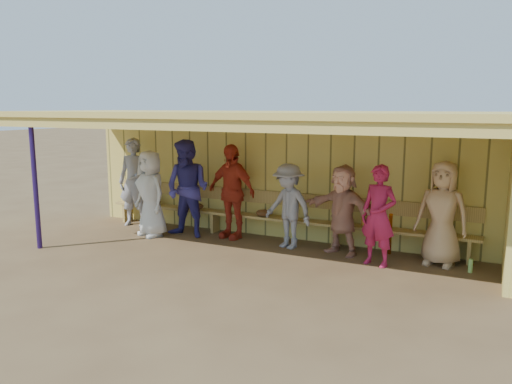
% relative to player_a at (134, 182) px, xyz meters
% --- Properties ---
extents(ground, '(90.00, 90.00, 0.00)m').
position_rel_player_a_xyz_m(ground, '(3.16, -0.81, -0.96)').
color(ground, brown).
rests_on(ground, ground).
extents(player_a, '(0.79, 0.61, 1.92)m').
position_rel_player_a_xyz_m(player_a, '(0.00, 0.00, 0.00)').
color(player_a, '#93939B').
rests_on(player_a, ground).
extents(player_b, '(0.99, 0.82, 1.73)m').
position_rel_player_a_xyz_m(player_b, '(0.87, -0.57, -0.10)').
color(player_b, silver).
rests_on(player_b, ground).
extents(player_c, '(0.96, 0.76, 1.95)m').
position_rel_player_a_xyz_m(player_c, '(1.58, -0.31, 0.01)').
color(player_c, '#373189').
rests_on(player_c, ground).
extents(player_d, '(1.16, 0.65, 1.87)m').
position_rel_player_a_xyz_m(player_d, '(2.40, 0.00, -0.03)').
color(player_d, red).
rests_on(player_d, ground).
extents(player_e, '(1.14, 0.86, 1.56)m').
position_rel_player_a_xyz_m(player_e, '(3.68, -0.18, -0.18)').
color(player_e, gray).
rests_on(player_e, ground).
extents(player_f, '(1.56, 0.96, 1.60)m').
position_rel_player_a_xyz_m(player_f, '(4.69, -0.13, -0.16)').
color(player_f, tan).
rests_on(player_f, ground).
extents(player_g, '(0.70, 0.55, 1.67)m').
position_rel_player_a_xyz_m(player_g, '(5.40, -0.51, -0.13)').
color(player_g, '#B21C47').
rests_on(player_g, ground).
extents(player_h, '(0.93, 0.69, 1.73)m').
position_rel_player_a_xyz_m(player_h, '(6.32, -0.03, -0.10)').
color(player_h, tan).
rests_on(player_h, ground).
extents(dugout_structure, '(8.80, 3.20, 2.50)m').
position_rel_player_a_xyz_m(dugout_structure, '(3.55, -0.12, 0.73)').
color(dugout_structure, '#DCC85E').
rests_on(dugout_structure, ground).
extents(bench, '(7.60, 0.34, 0.93)m').
position_rel_player_a_xyz_m(bench, '(3.16, 0.31, -0.43)').
color(bench, tan).
rests_on(bench, ground).
extents(dugout_equipment, '(6.64, 0.62, 0.80)m').
position_rel_player_a_xyz_m(dugout_equipment, '(2.41, 0.18, -0.47)').
color(dugout_equipment, '#D45F18').
rests_on(dugout_equipment, ground).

